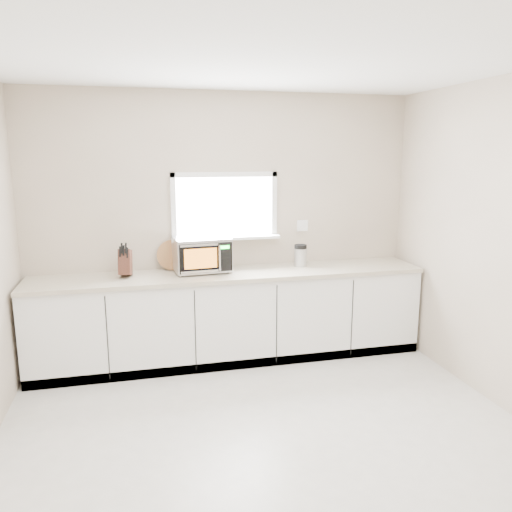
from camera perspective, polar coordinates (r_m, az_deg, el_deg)
name	(u,v)px	position (r m, az deg, el deg)	size (l,w,h in m)	color
ground	(276,451)	(3.83, 2.30, -21.36)	(4.00, 4.00, 0.00)	beige
back_wall	(225,224)	(5.21, -3.59, 3.66)	(4.00, 0.17, 2.70)	beige
cabinets	(231,318)	(5.14, -2.88, -7.04)	(3.92, 0.60, 0.88)	white
countertop	(231,274)	(5.00, -2.92, -2.08)	(3.92, 0.64, 0.04)	#BAB199
microwave	(202,254)	(5.01, -6.24, 0.27)	(0.57, 0.47, 0.35)	black
knife_block	(125,262)	(4.93, -14.72, -0.66)	(0.14, 0.25, 0.34)	#4C261B
cutting_board	(172,255)	(5.14, -9.57, 0.12)	(0.31, 0.31, 0.02)	olive
coffee_grinder	(300,255)	(5.25, 5.10, 0.08)	(0.14, 0.14, 0.23)	silver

